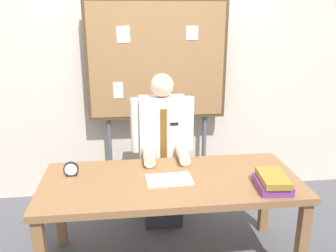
{
  "coord_description": "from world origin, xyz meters",
  "views": [
    {
      "loc": [
        -0.3,
        -2.34,
        1.88
      ],
      "look_at": [
        0.0,
        0.18,
        1.07
      ],
      "focal_mm": 38.16,
      "sensor_mm": 36.0,
      "label": 1
    }
  ],
  "objects_px": {
    "bulletin_board": "(157,64)",
    "open_notebook": "(169,180)",
    "desk_clock": "(71,170)",
    "book_stack": "(273,182)",
    "person": "(163,157)",
    "desk": "(171,189)"
  },
  "relations": [
    {
      "from": "bulletin_board",
      "to": "open_notebook",
      "type": "distance_m",
      "value": 1.28
    },
    {
      "from": "desk",
      "to": "bulletin_board",
      "type": "distance_m",
      "value": 1.31
    },
    {
      "from": "person",
      "to": "desk_clock",
      "type": "xyz_separation_m",
      "value": [
        -0.73,
        -0.45,
        0.12
      ]
    },
    {
      "from": "person",
      "to": "book_stack",
      "type": "height_order",
      "value": "person"
    },
    {
      "from": "bulletin_board",
      "to": "desk_clock",
      "type": "height_order",
      "value": "bulletin_board"
    },
    {
      "from": "book_stack",
      "to": "open_notebook",
      "type": "distance_m",
      "value": 0.72
    },
    {
      "from": "person",
      "to": "open_notebook",
      "type": "height_order",
      "value": "person"
    },
    {
      "from": "desk_clock",
      "to": "open_notebook",
      "type": "bearing_deg",
      "value": -12.91
    },
    {
      "from": "person",
      "to": "desk_clock",
      "type": "relative_size",
      "value": 12.61
    },
    {
      "from": "book_stack",
      "to": "open_notebook",
      "type": "relative_size",
      "value": 0.93
    },
    {
      "from": "desk",
      "to": "open_notebook",
      "type": "bearing_deg",
      "value": -128.28
    },
    {
      "from": "person",
      "to": "open_notebook",
      "type": "distance_m",
      "value": 0.62
    },
    {
      "from": "book_stack",
      "to": "open_notebook",
      "type": "bearing_deg",
      "value": 163.3
    },
    {
      "from": "bulletin_board",
      "to": "book_stack",
      "type": "relative_size",
      "value": 6.59
    },
    {
      "from": "book_stack",
      "to": "desk_clock",
      "type": "distance_m",
      "value": 1.45
    },
    {
      "from": "bulletin_board",
      "to": "book_stack",
      "type": "height_order",
      "value": "bulletin_board"
    },
    {
      "from": "desk",
      "to": "bulletin_board",
      "type": "xyz_separation_m",
      "value": [
        -0.0,
        1.06,
        0.78
      ]
    },
    {
      "from": "person",
      "to": "book_stack",
      "type": "relative_size",
      "value": 4.58
    },
    {
      "from": "person",
      "to": "desk_clock",
      "type": "distance_m",
      "value": 0.87
    },
    {
      "from": "person",
      "to": "open_notebook",
      "type": "bearing_deg",
      "value": -91.47
    },
    {
      "from": "person",
      "to": "bulletin_board",
      "type": "bearing_deg",
      "value": 90.02
    },
    {
      "from": "person",
      "to": "open_notebook",
      "type": "xyz_separation_m",
      "value": [
        -0.02,
        -0.61,
        0.08
      ]
    }
  ]
}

